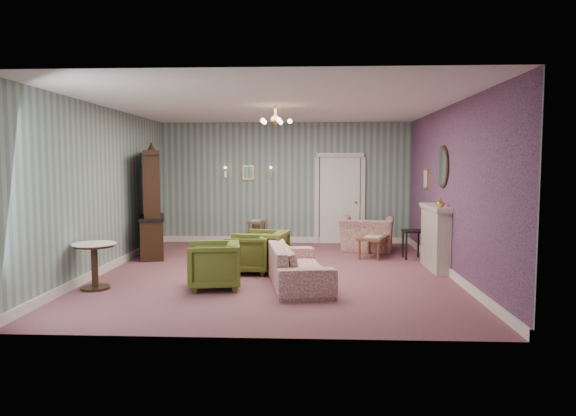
{
  "coord_description": "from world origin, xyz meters",
  "views": [
    {
      "loc": [
        0.64,
        -8.98,
        1.88
      ],
      "look_at": [
        0.2,
        0.4,
        1.1
      ],
      "focal_mm": 32.34,
      "sensor_mm": 36.0,
      "label": 1
    }
  ],
  "objects_px": {
    "side_table_black": "(412,245)",
    "fireplace": "(435,237)",
    "olive_chair_b": "(248,252)",
    "sofa_chintz": "(298,258)",
    "dresser": "(151,201)",
    "olive_chair_c": "(263,249)",
    "coffee_table": "(373,247)",
    "wingback_chair": "(367,228)",
    "olive_chair_a": "(214,263)",
    "pedestal_table": "(95,266)"
  },
  "relations": [
    {
      "from": "wingback_chair",
      "to": "pedestal_table",
      "type": "height_order",
      "value": "wingback_chair"
    },
    {
      "from": "olive_chair_b",
      "to": "fireplace",
      "type": "xyz_separation_m",
      "value": [
        3.34,
        0.49,
        0.21
      ]
    },
    {
      "from": "sofa_chintz",
      "to": "dresser",
      "type": "distance_m",
      "value": 3.94
    },
    {
      "from": "olive_chair_b",
      "to": "sofa_chintz",
      "type": "relative_size",
      "value": 0.35
    },
    {
      "from": "olive_chair_c",
      "to": "wingback_chair",
      "type": "xyz_separation_m",
      "value": [
        2.06,
        2.24,
        0.1
      ]
    },
    {
      "from": "olive_chair_a",
      "to": "coffee_table",
      "type": "bearing_deg",
      "value": 126.05
    },
    {
      "from": "wingback_chair",
      "to": "fireplace",
      "type": "xyz_separation_m",
      "value": [
        1.02,
        -1.95,
        0.09
      ]
    },
    {
      "from": "olive_chair_a",
      "to": "fireplace",
      "type": "bearing_deg",
      "value": 104.47
    },
    {
      "from": "olive_chair_a",
      "to": "pedestal_table",
      "type": "distance_m",
      "value": 1.8
    },
    {
      "from": "coffee_table",
      "to": "side_table_black",
      "type": "distance_m",
      "value": 0.78
    },
    {
      "from": "olive_chair_a",
      "to": "olive_chair_c",
      "type": "xyz_separation_m",
      "value": [
        0.63,
        1.37,
        0.0
      ]
    },
    {
      "from": "olive_chair_b",
      "to": "fireplace",
      "type": "height_order",
      "value": "fireplace"
    },
    {
      "from": "olive_chair_b",
      "to": "dresser",
      "type": "height_order",
      "value": "dresser"
    },
    {
      "from": "wingback_chair",
      "to": "pedestal_table",
      "type": "xyz_separation_m",
      "value": [
        -4.49,
        -3.74,
        -0.14
      ]
    },
    {
      "from": "olive_chair_c",
      "to": "pedestal_table",
      "type": "distance_m",
      "value": 2.85
    },
    {
      "from": "dresser",
      "to": "wingback_chair",
      "type": "bearing_deg",
      "value": -5.29
    },
    {
      "from": "olive_chair_a",
      "to": "fireplace",
      "type": "relative_size",
      "value": 0.56
    },
    {
      "from": "side_table_black",
      "to": "fireplace",
      "type": "bearing_deg",
      "value": -78.12
    },
    {
      "from": "wingback_chair",
      "to": "olive_chair_b",
      "type": "bearing_deg",
      "value": 57.34
    },
    {
      "from": "olive_chair_c",
      "to": "coffee_table",
      "type": "distance_m",
      "value": 2.56
    },
    {
      "from": "sofa_chintz",
      "to": "dresser",
      "type": "height_order",
      "value": "dresser"
    },
    {
      "from": "sofa_chintz",
      "to": "wingback_chair",
      "type": "relative_size",
      "value": 1.89
    },
    {
      "from": "olive_chair_c",
      "to": "pedestal_table",
      "type": "height_order",
      "value": "olive_chair_c"
    },
    {
      "from": "wingback_chair",
      "to": "sofa_chintz",
      "type": "bearing_deg",
      "value": 77.27
    },
    {
      "from": "olive_chair_c",
      "to": "wingback_chair",
      "type": "relative_size",
      "value": 0.7
    },
    {
      "from": "coffee_table",
      "to": "dresser",
      "type": "bearing_deg",
      "value": -178.88
    },
    {
      "from": "olive_chair_c",
      "to": "dresser",
      "type": "height_order",
      "value": "dresser"
    },
    {
      "from": "dresser",
      "to": "side_table_black",
      "type": "bearing_deg",
      "value": -17.2
    },
    {
      "from": "olive_chair_a",
      "to": "coffee_table",
      "type": "distance_m",
      "value": 3.93
    },
    {
      "from": "fireplace",
      "to": "pedestal_table",
      "type": "distance_m",
      "value": 5.8
    },
    {
      "from": "olive_chair_b",
      "to": "side_table_black",
      "type": "bearing_deg",
      "value": 116.74
    },
    {
      "from": "olive_chair_a",
      "to": "olive_chair_b",
      "type": "distance_m",
      "value": 1.23
    },
    {
      "from": "dresser",
      "to": "side_table_black",
      "type": "relative_size",
      "value": 3.94
    },
    {
      "from": "olive_chair_b",
      "to": "wingback_chair",
      "type": "bearing_deg",
      "value": 137.79
    },
    {
      "from": "olive_chair_c",
      "to": "side_table_black",
      "type": "xyz_separation_m",
      "value": [
        2.87,
        1.29,
        -0.11
      ]
    },
    {
      "from": "wingback_chair",
      "to": "fireplace",
      "type": "bearing_deg",
      "value": 128.45
    },
    {
      "from": "sofa_chintz",
      "to": "side_table_black",
      "type": "xyz_separation_m",
      "value": [
        2.23,
        2.3,
        -0.13
      ]
    },
    {
      "from": "wingback_chair",
      "to": "olive_chair_c",
      "type": "bearing_deg",
      "value": 58.24
    },
    {
      "from": "olive_chair_b",
      "to": "fireplace",
      "type": "bearing_deg",
      "value": 99.66
    },
    {
      "from": "fireplace",
      "to": "coffee_table",
      "type": "height_order",
      "value": "fireplace"
    },
    {
      "from": "olive_chair_a",
      "to": "coffee_table",
      "type": "xyz_separation_m",
      "value": [
        2.74,
        2.8,
        -0.18
      ]
    },
    {
      "from": "olive_chair_c",
      "to": "dresser",
      "type": "distance_m",
      "value": 2.87
    },
    {
      "from": "side_table_black",
      "to": "wingback_chair",
      "type": "bearing_deg",
      "value": 130.32
    },
    {
      "from": "side_table_black",
      "to": "dresser",
      "type": "bearing_deg",
      "value": 179.36
    },
    {
      "from": "dresser",
      "to": "pedestal_table",
      "type": "height_order",
      "value": "dresser"
    },
    {
      "from": "sofa_chintz",
      "to": "coffee_table",
      "type": "xyz_separation_m",
      "value": [
        1.47,
        2.45,
        -0.2
      ]
    },
    {
      "from": "dresser",
      "to": "side_table_black",
      "type": "distance_m",
      "value": 5.37
    },
    {
      "from": "olive_chair_b",
      "to": "olive_chair_c",
      "type": "bearing_deg",
      "value": 129.34
    },
    {
      "from": "side_table_black",
      "to": "pedestal_table",
      "type": "distance_m",
      "value": 5.99
    },
    {
      "from": "olive_chair_a",
      "to": "dresser",
      "type": "height_order",
      "value": "dresser"
    }
  ]
}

